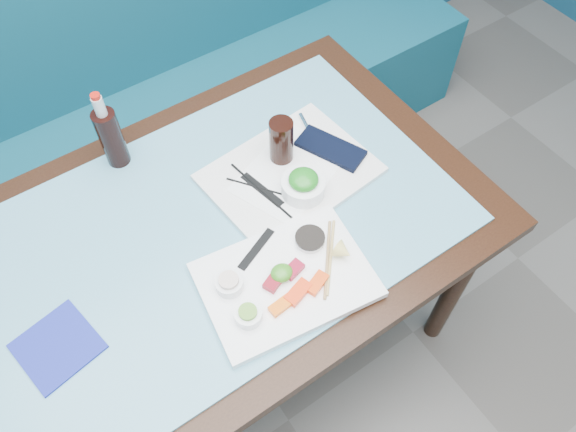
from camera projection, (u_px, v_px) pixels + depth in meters
booth_bench at (113, 130)px, 2.12m from camera, size 3.00×0.56×1.17m
dining_table at (217, 247)px, 1.49m from camera, size 1.40×0.90×0.75m
glass_top at (213, 229)px, 1.42m from camera, size 1.22×0.76×0.01m
sashimi_plate at (286, 280)px, 1.32m from camera, size 0.43×0.33×0.02m
salmon_left at (281, 306)px, 1.27m from camera, size 0.06×0.03×0.01m
salmon_mid at (298, 292)px, 1.28m from camera, size 0.07×0.05×0.02m
salmon_right at (317, 283)px, 1.30m from camera, size 0.07×0.05×0.01m
tuna_left at (274, 281)px, 1.30m from camera, size 0.06×0.05×0.02m
tuna_right at (293, 269)px, 1.32m from camera, size 0.06×0.04×0.02m
seaweed_garnish at (282, 273)px, 1.30m from camera, size 0.05×0.05×0.03m
ramekin_wasabi at (248, 315)px, 1.25m from camera, size 0.08×0.08×0.03m
wasabi_fill at (248, 312)px, 1.23m from camera, size 0.05×0.05×0.01m
ramekin_ginger at (229, 284)px, 1.29m from camera, size 0.08×0.08×0.03m
ginger_fill at (229, 280)px, 1.27m from camera, size 0.05×0.05×0.01m
soy_dish at (310, 240)px, 1.36m from camera, size 0.08×0.08×0.01m
soy_fill at (310, 238)px, 1.36m from camera, size 0.10×0.10×0.01m
lemon_wedge at (344, 252)px, 1.33m from camera, size 0.06×0.05×0.05m
chopstick_sleeve at (256, 249)px, 1.36m from camera, size 0.13×0.07×0.00m
wooden_chopstick_a at (327, 259)px, 1.34m from camera, size 0.14×0.17×0.01m
wooden_chopstick_b at (331, 257)px, 1.34m from camera, size 0.14×0.16×0.01m
serving_tray at (290, 174)px, 1.50m from camera, size 0.45×0.36×0.02m
paper_placemat at (290, 171)px, 1.50m from camera, size 0.35×0.30×0.00m
seaweed_bowl at (303, 187)px, 1.44m from camera, size 0.12×0.12×0.05m
seaweed_salad at (304, 179)px, 1.42m from camera, size 0.08×0.08×0.04m
cola_glass at (281, 141)px, 1.47m from camera, size 0.08×0.08×0.13m
navy_pouch at (331, 148)px, 1.53m from camera, size 0.15×0.20×0.01m
fork at (307, 126)px, 1.58m from camera, size 0.04×0.10×0.01m
black_chopstick_a at (261, 190)px, 1.46m from camera, size 0.04×0.24×0.01m
black_chopstick_b at (263, 189)px, 1.46m from camera, size 0.13×0.17×0.01m
tray_sleeve at (262, 190)px, 1.46m from camera, size 0.05×0.14×0.00m
cola_bottle_body at (111, 138)px, 1.47m from camera, size 0.07×0.07×0.18m
cola_bottle_neck at (99, 106)px, 1.37m from camera, size 0.04×0.04×0.06m
cola_bottle_cap at (95, 96)px, 1.35m from camera, size 0.03×0.03×0.01m
blue_napkin at (58, 346)px, 1.24m from camera, size 0.19×0.19×0.01m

